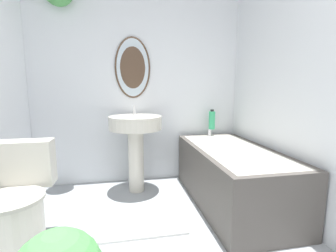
{
  "coord_description": "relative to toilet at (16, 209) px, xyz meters",
  "views": [
    {
      "loc": [
        -0.22,
        -0.21,
        1.1
      ],
      "look_at": [
        0.14,
        1.63,
        0.81
      ],
      "focal_mm": 26.0,
      "sensor_mm": 36.0,
      "label": 1
    }
  ],
  "objects": [
    {
      "name": "wall_back",
      "position": [
        0.86,
        1.19,
        0.95
      ],
      "size": [
        2.48,
        0.29,
        2.4
      ],
      "color": "silver",
      "rests_on": "ground_plane"
    },
    {
      "name": "pedestal_sink",
      "position": [
        0.85,
        0.85,
        0.31
      ],
      "size": [
        0.55,
        0.55,
        0.91
      ],
      "color": "beige",
      "rests_on": "ground_plane"
    },
    {
      "name": "toilet",
      "position": [
        0.0,
        0.0,
        0.0
      ],
      "size": [
        0.4,
        0.55,
        0.73
      ],
      "color": "beige",
      "rests_on": "ground_plane"
    },
    {
      "name": "bathtub",
      "position": [
        1.73,
        0.39,
        -0.03
      ],
      "size": [
        0.7,
        1.45,
        0.61
      ],
      "color": "#4C4742",
      "rests_on": "ground_plane"
    },
    {
      "name": "wall_right",
      "position": [
        2.13,
        -0.15,
        0.89
      ],
      "size": [
        0.06,
        2.75,
        2.4
      ],
      "color": "silver",
      "rests_on": "ground_plane"
    },
    {
      "name": "bath_mat",
      "position": [
        0.85,
        0.14,
        -0.3
      ],
      "size": [
        0.67,
        0.36,
        0.02
      ],
      "color": "silver",
      "rests_on": "ground_plane"
    },
    {
      "name": "shampoo_bottle",
      "position": [
        1.77,
        1.05,
        0.42
      ],
      "size": [
        0.07,
        0.07,
        0.23
      ],
      "color": "#38B275",
      "rests_on": "bathtub"
    }
  ]
}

